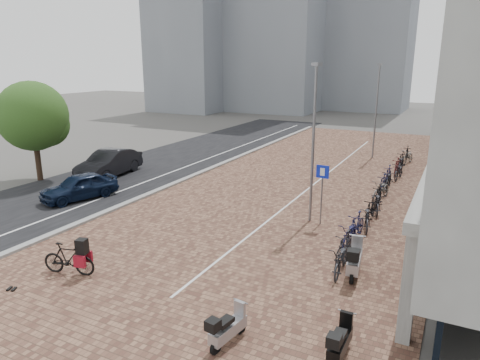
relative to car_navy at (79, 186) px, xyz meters
name	(u,v)px	position (x,y,z in m)	size (l,w,h in m)	color
ground	(170,249)	(7.95, -3.06, -0.68)	(140.00, 140.00, 0.00)	#474442
plaza_brick	(314,181)	(9.95, 8.94, -0.67)	(14.50, 42.00, 0.04)	brown
street_asphalt	(166,163)	(-1.05, 8.94, -0.67)	(8.00, 50.00, 0.03)	black
curb	(213,168)	(2.85, 8.94, -0.61)	(0.35, 42.00, 0.14)	gray
lane_line	(189,165)	(0.95, 8.94, -0.66)	(0.12, 44.00, 0.00)	white
parking_line	(318,181)	(10.15, 8.94, -0.64)	(0.10, 30.00, 0.00)	white
bg_towers	(287,10)	(-6.38, 45.88, 13.29)	(33.00, 23.00, 32.00)	gray
car_navy	(79,186)	(0.00, 0.00, 0.00)	(1.60, 3.97, 1.35)	black
car_dark	(109,163)	(-1.96, 4.30, 0.15)	(1.74, 4.99, 1.65)	black
hero_bike	(69,258)	(6.16, -6.30, -0.09)	(1.96, 1.00, 1.33)	black
shoes	(11,290)	(5.37, -7.96, -0.64)	(0.31, 0.26, 0.08)	black
scooter_front	(355,259)	(14.79, -1.99, -0.06)	(0.56, 1.79, 1.23)	#AAAAAF
scooter_mid	(340,340)	(15.45, -6.47, -0.17)	(0.47, 1.49, 1.02)	black
scooter_back	(228,327)	(12.77, -7.19, -0.17)	(0.46, 1.46, 1.01)	#9D9DA2
parking_sign	(322,185)	(12.38, 2.09, 1.17)	(0.57, 0.10, 2.71)	slate
lamp_near	(313,146)	(11.83, 2.31, 2.77)	(0.12, 0.12, 6.89)	gray
lamp_far	(376,112)	(11.80, 17.26, 2.72)	(0.12, 0.12, 6.80)	gray
street_tree	(36,118)	(-4.95, 1.74, 3.10)	(4.09, 4.09, 5.94)	#382619
bike_row	(385,188)	(14.22, 7.59, -0.16)	(1.32, 21.43, 1.05)	black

